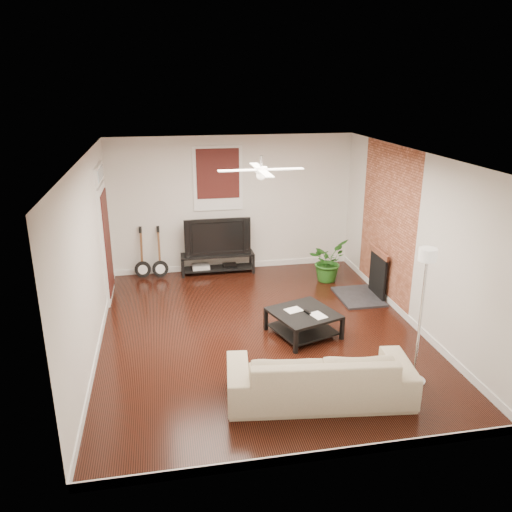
% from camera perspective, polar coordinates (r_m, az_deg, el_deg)
% --- Properties ---
extents(room, '(5.01, 6.01, 2.81)m').
position_cam_1_polar(room, '(7.73, 0.54, 0.80)').
color(room, black).
rests_on(room, ground).
extents(brick_accent, '(0.02, 2.20, 2.80)m').
position_cam_1_polar(brick_accent, '(9.41, 14.40, 3.51)').
color(brick_accent, brown).
rests_on(brick_accent, floor).
extents(fireplace, '(0.80, 1.10, 0.92)m').
position_cam_1_polar(fireplace, '(9.58, 12.38, -1.97)').
color(fireplace, black).
rests_on(fireplace, floor).
extents(window_back, '(1.00, 0.06, 1.30)m').
position_cam_1_polar(window_back, '(10.41, -4.27, 8.62)').
color(window_back, '#3E1111').
rests_on(window_back, wall_back).
extents(door_left, '(0.08, 1.00, 2.50)m').
position_cam_1_polar(door_left, '(9.52, -16.45, 2.57)').
color(door_left, white).
rests_on(door_left, wall_left).
extents(tv_stand, '(1.50, 0.40, 0.42)m').
position_cam_1_polar(tv_stand, '(10.67, -4.30, -0.80)').
color(tv_stand, black).
rests_on(tv_stand, floor).
extents(tv, '(1.35, 0.18, 0.78)m').
position_cam_1_polar(tv, '(10.50, -4.39, 2.31)').
color(tv, black).
rests_on(tv, tv_stand).
extents(coffee_table, '(1.17, 1.17, 0.39)m').
position_cam_1_polar(coffee_table, '(8.15, 5.29, -7.48)').
color(coffee_table, black).
rests_on(coffee_table, floor).
extents(sofa, '(2.40, 1.18, 0.67)m').
position_cam_1_polar(sofa, '(6.61, 7.10, -12.91)').
color(sofa, '#C7B295').
rests_on(sofa, floor).
extents(floor_lamp, '(0.35, 0.35, 1.89)m').
position_cam_1_polar(floor_lamp, '(6.90, 17.89, -6.58)').
color(floor_lamp, silver).
rests_on(floor_lamp, floor).
extents(potted_plant, '(0.99, 0.99, 0.84)m').
position_cam_1_polar(potted_plant, '(10.27, 7.97, -0.50)').
color(potted_plant, '#235F1B').
rests_on(potted_plant, floor).
extents(guitar_left, '(0.35, 0.26, 1.06)m').
position_cam_1_polar(guitar_left, '(10.50, -12.65, 0.28)').
color(guitar_left, black).
rests_on(guitar_left, floor).
extents(guitar_right, '(0.33, 0.23, 1.06)m').
position_cam_1_polar(guitar_right, '(10.46, -10.74, 0.34)').
color(guitar_right, black).
rests_on(guitar_right, floor).
extents(ceiling_fan, '(1.24, 1.24, 0.32)m').
position_cam_1_polar(ceiling_fan, '(7.45, 0.57, 9.61)').
color(ceiling_fan, white).
rests_on(ceiling_fan, ceiling).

